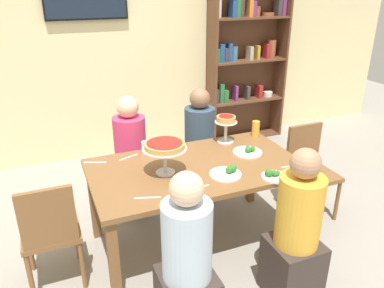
# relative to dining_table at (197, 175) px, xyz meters

# --- Properties ---
(ground_plane) EXTENTS (12.00, 12.00, 0.00)m
(ground_plane) POSITION_rel_dining_table_xyz_m (0.00, 0.00, -0.66)
(ground_plane) COLOR gray
(rear_partition) EXTENTS (8.00, 0.12, 2.80)m
(rear_partition) POSITION_rel_dining_table_xyz_m (0.00, 2.20, 0.74)
(rear_partition) COLOR beige
(rear_partition) RESTS_ON ground_plane
(dining_table) EXTENTS (1.68, 0.96, 0.74)m
(dining_table) POSITION_rel_dining_table_xyz_m (0.00, 0.00, 0.00)
(dining_table) COLOR brown
(dining_table) RESTS_ON ground_plane
(bookshelf) EXTENTS (1.10, 0.30, 2.21)m
(bookshelf) POSITION_rel_dining_table_xyz_m (1.58, 2.02, 0.49)
(bookshelf) COLOR brown
(bookshelf) RESTS_ON ground_plane
(diner_near_right) EXTENTS (0.34, 0.34, 1.15)m
(diner_near_right) POSITION_rel_dining_table_xyz_m (0.39, -0.80, -0.16)
(diner_near_right) COLOR #382D28
(diner_near_right) RESTS_ON ground_plane
(diner_far_left) EXTENTS (0.34, 0.34, 1.15)m
(diner_far_left) POSITION_rel_dining_table_xyz_m (-0.36, 0.76, -0.16)
(diner_far_left) COLOR #382D28
(diner_far_left) RESTS_ON ground_plane
(diner_far_right) EXTENTS (0.34, 0.34, 1.15)m
(diner_far_right) POSITION_rel_dining_table_xyz_m (0.36, 0.77, -0.16)
(diner_far_right) COLOR #382D28
(diner_far_right) RESTS_ON ground_plane
(diner_near_left) EXTENTS (0.34, 0.34, 1.15)m
(diner_near_left) POSITION_rel_dining_table_xyz_m (-0.41, -0.80, -0.16)
(diner_near_left) COLOR #382D28
(diner_near_left) RESTS_ON ground_plane
(chair_head_west) EXTENTS (0.40, 0.40, 0.87)m
(chair_head_west) POSITION_rel_dining_table_xyz_m (-1.15, -0.07, -0.17)
(chair_head_west) COLOR brown
(chair_head_west) RESTS_ON ground_plane
(chair_head_east) EXTENTS (0.40, 0.40, 0.87)m
(chair_head_east) POSITION_rel_dining_table_xyz_m (1.17, 0.05, -0.17)
(chair_head_east) COLOR brown
(chair_head_east) RESTS_ON ground_plane
(deep_dish_pizza_stand) EXTENTS (0.33, 0.33, 0.25)m
(deep_dish_pizza_stand) POSITION_rel_dining_table_xyz_m (-0.27, -0.02, 0.30)
(deep_dish_pizza_stand) COLOR silver
(deep_dish_pizza_stand) RESTS_ON dining_table
(personal_pizza_stand) EXTENTS (0.20, 0.20, 0.25)m
(personal_pizza_stand) POSITION_rel_dining_table_xyz_m (0.43, 0.35, 0.27)
(personal_pizza_stand) COLOR silver
(personal_pizza_stand) RESTS_ON dining_table
(salad_plate_near_diner) EXTENTS (0.25, 0.25, 0.07)m
(salad_plate_near_diner) POSITION_rel_dining_table_xyz_m (0.50, 0.06, 0.10)
(salad_plate_near_diner) COLOR white
(salad_plate_near_diner) RESTS_ON dining_table
(salad_plate_far_diner) EXTENTS (0.25, 0.25, 0.07)m
(salad_plate_far_diner) POSITION_rel_dining_table_xyz_m (0.15, -0.23, 0.10)
(salad_plate_far_diner) COLOR white
(salad_plate_far_diner) RESTS_ON dining_table
(salad_plate_spare) EXTENTS (0.20, 0.20, 0.07)m
(salad_plate_spare) POSITION_rel_dining_table_xyz_m (0.45, -0.40, 0.11)
(salad_plate_spare) COLOR white
(salad_plate_spare) RESTS_ON dining_table
(beer_glass_amber_tall) EXTENTS (0.07, 0.07, 0.15)m
(beer_glass_amber_tall) POSITION_rel_dining_table_xyz_m (0.76, 0.37, 0.16)
(beer_glass_amber_tall) COLOR gold
(beer_glass_amber_tall) RESTS_ON dining_table
(water_glass_clear_near) EXTENTS (0.07, 0.07, 0.11)m
(water_glass_clear_near) POSITION_rel_dining_table_xyz_m (-0.30, 0.39, 0.14)
(water_glass_clear_near) COLOR white
(water_glass_clear_near) RESTS_ON dining_table
(cutlery_fork_near) EXTENTS (0.17, 0.08, 0.00)m
(cutlery_fork_near) POSITION_rel_dining_table_xyz_m (-0.47, 0.36, 0.09)
(cutlery_fork_near) COLOR silver
(cutlery_fork_near) RESTS_ON dining_table
(cutlery_knife_near) EXTENTS (0.18, 0.07, 0.00)m
(cutlery_knife_near) POSITION_rel_dining_table_xyz_m (-0.50, -0.32, 0.09)
(cutlery_knife_near) COLOR silver
(cutlery_knife_near) RESTS_ON dining_table
(cutlery_fork_far) EXTENTS (0.18, 0.06, 0.00)m
(cutlery_fork_far) POSITION_rel_dining_table_xyz_m (-0.13, -0.34, 0.09)
(cutlery_fork_far) COLOR silver
(cutlery_fork_far) RESTS_ON dining_table
(cutlery_knife_far) EXTENTS (0.18, 0.05, 0.00)m
(cutlery_knife_far) POSITION_rel_dining_table_xyz_m (0.69, -0.30, 0.09)
(cutlery_knife_far) COLOR silver
(cutlery_knife_far) RESTS_ON dining_table
(cutlery_spare_fork) EXTENTS (0.17, 0.08, 0.00)m
(cutlery_spare_fork) POSITION_rel_dining_table_xyz_m (-0.74, 0.37, 0.09)
(cutlery_spare_fork) COLOR silver
(cutlery_spare_fork) RESTS_ON dining_table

